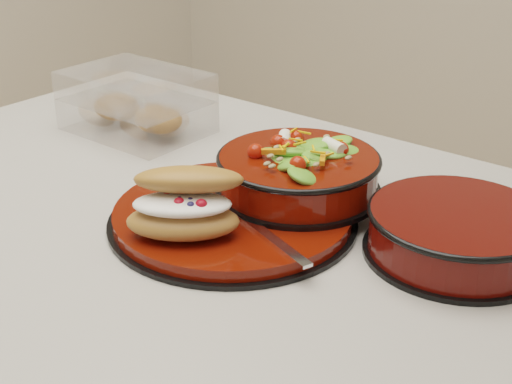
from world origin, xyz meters
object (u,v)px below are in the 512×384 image
Objects in this scene: dinner_plate at (233,216)px; extra_bowl at (457,231)px; fork at (260,230)px; croissant at (186,204)px; pastry_box at (136,104)px; salad_bowl at (298,168)px.

extra_bowl is (0.24, 0.10, 0.02)m from dinner_plate.
extra_bowl is at bearing -36.47° from fork.
pastry_box is at bearing 107.34° from croissant.
croissant is 0.30m from extra_bowl.
fork is 0.79× the size of pastry_box.
croissant is at bearing -143.95° from extra_bowl.
salad_bowl is 0.37m from pastry_box.
dinner_plate is 1.47× the size of extra_bowl.
pastry_box is (-0.33, 0.15, 0.03)m from dinner_plate.
croissant reaches higher than fork.
croissant is at bearing -34.68° from pastry_box.
pastry_box is (-0.39, 0.17, 0.02)m from fork.
pastry_box is at bearing 155.48° from dinner_plate.
salad_bowl is 0.98× the size of pastry_box.
salad_bowl is at bearing -176.83° from extra_bowl.
pastry_box is at bearing 174.78° from extra_bowl.
salad_bowl reaches higher than fork.
dinner_plate is 2.07× the size of croissant.
extra_bowl reaches higher than fork.
fork is at bearing -23.97° from pastry_box.
croissant is 0.86× the size of fork.
extra_bowl is (0.57, -0.05, -0.02)m from pastry_box.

